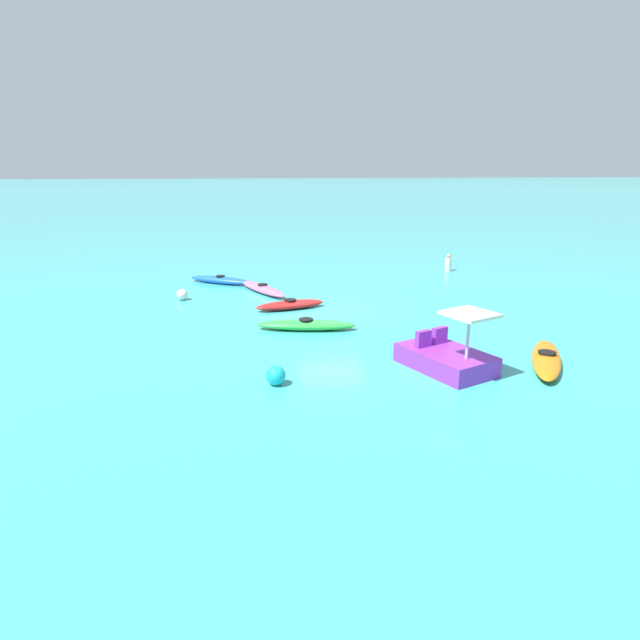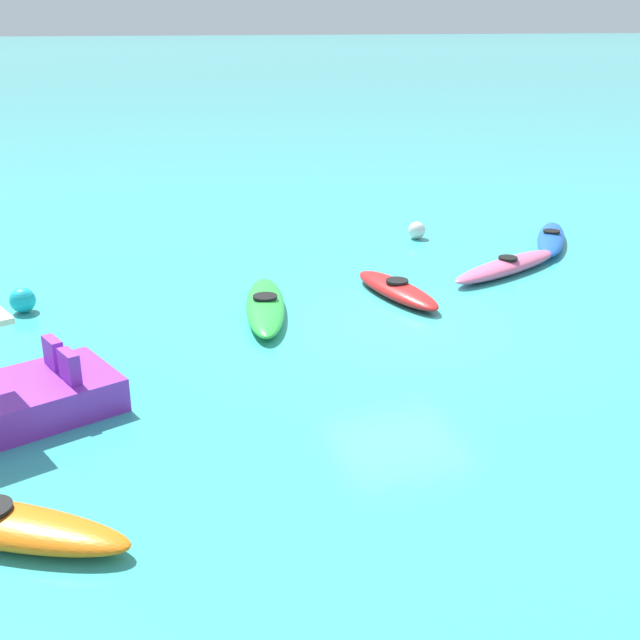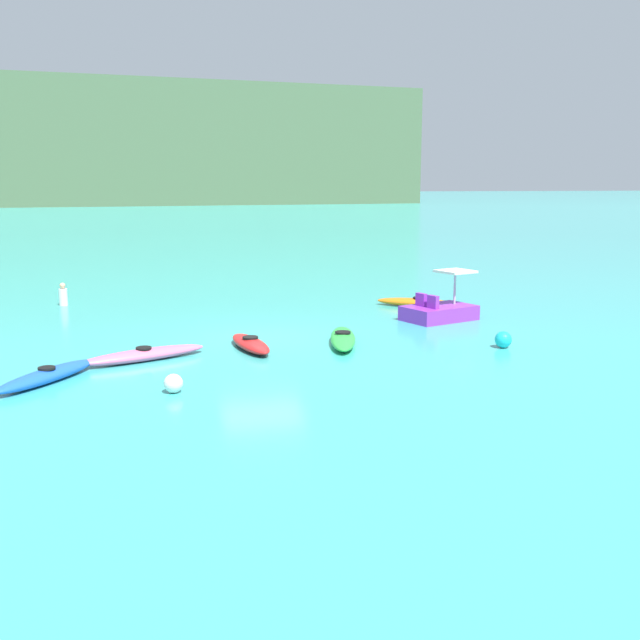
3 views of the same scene
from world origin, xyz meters
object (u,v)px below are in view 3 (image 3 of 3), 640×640
at_px(pedal_boat_purple, 439,310).
at_px(buoy_cyan, 503,340).
at_px(kayak_pink, 144,355).
at_px(person_near_shore, 63,296).
at_px(kayak_orange, 419,303).
at_px(buoy_white, 173,383).
at_px(kayak_red, 250,344).
at_px(kayak_green, 343,338).
at_px(kayak_blue, 47,376).

xyz_separation_m(pedal_boat_purple, buoy_cyan, (0.18, -4.47, -0.10)).
xyz_separation_m(kayak_pink, person_near_shore, (-3.12, 9.81, 0.22)).
xyz_separation_m(kayak_orange, person_near_shore, (-13.22, 3.22, 0.22)).
relative_size(kayak_pink, buoy_cyan, 7.19).
bearing_deg(buoy_white, buoy_cyan, 15.74).
height_order(kayak_red, person_near_shore, person_near_shore).
xyz_separation_m(buoy_white, buoy_cyan, (9.35, 2.64, 0.02)).
distance_m(kayak_orange, buoy_white, 13.64).
height_order(kayak_red, buoy_cyan, buoy_cyan).
bearing_deg(pedal_boat_purple, kayak_red, -155.94).
bearing_deg(kayak_pink, buoy_white, -78.16).
relative_size(kayak_green, buoy_white, 7.53).
distance_m(kayak_blue, buoy_cyan, 12.30).
bearing_deg(person_near_shore, kayak_pink, -72.38).
height_order(kayak_orange, buoy_cyan, buoy_cyan).
height_order(kayak_orange, buoy_white, buoy_white).
bearing_deg(kayak_blue, kayak_red, 25.42).
distance_m(kayak_blue, kayak_orange, 14.86).
height_order(kayak_orange, person_near_shore, person_near_shore).
xyz_separation_m(kayak_green, buoy_white, (-4.99, -4.14, 0.06)).
height_order(buoy_white, buoy_cyan, buoy_cyan).
xyz_separation_m(kayak_blue, kayak_red, (5.16, 2.45, 0.00)).
relative_size(kayak_blue, kayak_green, 0.91).
distance_m(kayak_blue, buoy_white, 3.30).
relative_size(kayak_blue, pedal_boat_purple, 1.08).
distance_m(kayak_pink, person_near_shore, 10.30).
relative_size(pedal_boat_purple, buoy_white, 6.36).
height_order(pedal_boat_purple, buoy_cyan, pedal_boat_purple).
relative_size(kayak_pink, buoy_white, 7.91).
relative_size(kayak_pink, kayak_green, 1.05).
distance_m(kayak_red, buoy_white, 4.61).
relative_size(kayak_blue, buoy_cyan, 6.25).
bearing_deg(kayak_green, kayak_pink, -171.32).
height_order(kayak_pink, kayak_orange, same).
xyz_separation_m(kayak_red, person_near_shore, (-6.06, 9.06, 0.22)).
bearing_deg(buoy_white, kayak_green, 39.67).
bearing_deg(kayak_orange, kayak_green, -127.75).
bearing_deg(buoy_white, pedal_boat_purple, 37.79).
height_order(kayak_pink, buoy_white, buoy_white).
bearing_deg(buoy_white, person_near_shore, 106.21).
distance_m(kayak_red, kayak_orange, 9.24).
xyz_separation_m(kayak_orange, buoy_white, (-9.42, -9.86, 0.06)).
distance_m(kayak_red, buoy_cyan, 7.23).
bearing_deg(buoy_cyan, kayak_orange, 89.43).
xyz_separation_m(buoy_white, person_near_shore, (-3.80, 13.08, 0.17)).
relative_size(kayak_blue, buoy_white, 6.88).
relative_size(kayak_red, buoy_cyan, 5.65).
bearing_deg(person_near_shore, pedal_boat_purple, -24.75).
relative_size(pedal_boat_purple, person_near_shore, 3.15).
bearing_deg(pedal_boat_purple, person_near_shore, 155.25).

